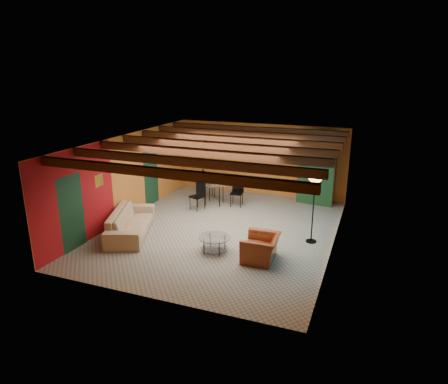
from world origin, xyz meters
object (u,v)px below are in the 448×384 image
at_px(sofa, 131,222).
at_px(coffee_table, 215,244).
at_px(armoire, 317,173).
at_px(potted_plant, 319,135).
at_px(vase, 214,172).
at_px(armchair, 261,248).
at_px(floor_lamp, 313,211).
at_px(dining_table, 214,190).

distance_m(sofa, coffee_table, 2.75).
bearing_deg(coffee_table, sofa, 175.23).
height_order(armoire, potted_plant, potted_plant).
bearing_deg(armoire, vase, -149.23).
relative_size(coffee_table, armoire, 0.39).
distance_m(armchair, vase, 4.63).
xyz_separation_m(armoire, vase, (-3.33, -1.52, 0.09)).
xyz_separation_m(sofa, coffee_table, (2.74, -0.23, -0.15)).
distance_m(coffee_table, armoire, 5.52).
bearing_deg(potted_plant, floor_lamp, -82.81).
xyz_separation_m(dining_table, potted_plant, (3.33, 1.52, 1.91)).
height_order(sofa, potted_plant, potted_plant).
bearing_deg(floor_lamp, armoire, 97.19).
distance_m(armchair, armoire, 5.22).
bearing_deg(floor_lamp, dining_table, 151.58).
bearing_deg(potted_plant, armchair, -96.31).
bearing_deg(floor_lamp, vase, 151.58).
bearing_deg(armchair, floor_lamp, 144.25).
relative_size(sofa, dining_table, 1.21).
xyz_separation_m(dining_table, armoire, (3.33, 1.52, 0.55)).
xyz_separation_m(armchair, coffee_table, (-1.27, -0.00, -0.11)).
bearing_deg(sofa, armchair, -114.46).
height_order(coffee_table, floor_lamp, floor_lamp).
relative_size(armchair, armoire, 0.46).
distance_m(coffee_table, vase, 4.03).
xyz_separation_m(armoire, floor_lamp, (0.45, -3.57, -0.17)).
distance_m(dining_table, floor_lamp, 4.32).
bearing_deg(armoire, floor_lamp, -76.54).
height_order(sofa, dining_table, dining_table).
bearing_deg(armchair, armoire, 170.95).
bearing_deg(sofa, vase, -41.36).
bearing_deg(sofa, floor_lamp, -96.29).
height_order(floor_lamp, potted_plant, potted_plant).
height_order(sofa, armchair, sofa).
relative_size(coffee_table, potted_plant, 1.62).
bearing_deg(coffee_table, potted_plant, 70.32).
bearing_deg(potted_plant, vase, -155.50).
xyz_separation_m(sofa, armchair, (4.01, -0.23, -0.04)).
relative_size(potted_plant, vase, 2.68).
bearing_deg(vase, potted_plant, 24.50).
xyz_separation_m(sofa, vase, (1.24, 3.39, 0.81)).
xyz_separation_m(armchair, potted_plant, (0.57, 5.13, 2.12)).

